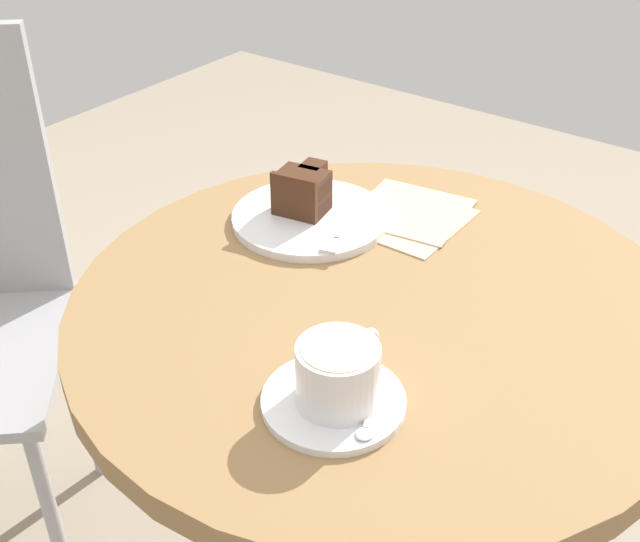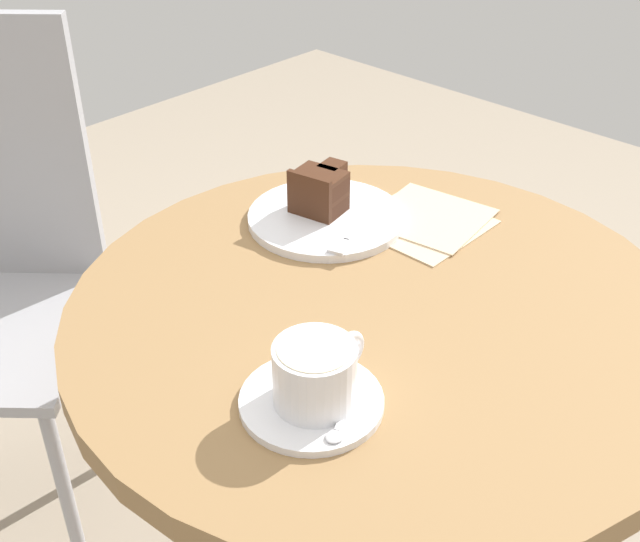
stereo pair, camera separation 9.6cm
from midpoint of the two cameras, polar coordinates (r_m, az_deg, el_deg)
The scene contains 8 objects.
cafe_table at distance 1.05m, azimuth 6.57°, elevation -7.45°, with size 0.76×0.76×0.70m.
saucer at distance 0.83m, azimuth 2.73°, elevation -9.38°, with size 0.15×0.15×0.01m.
coffee_cup at distance 0.80m, azimuth 3.15°, elevation -7.37°, with size 0.12×0.09×0.07m.
teaspoon at distance 0.80m, azimuth 4.99°, elevation -10.48°, with size 0.09×0.05×0.00m.
cake_plate at distance 1.13m, azimuth 2.86°, elevation 3.74°, with size 0.22×0.22×0.01m.
cake_slice at distance 1.13m, azimuth 2.47°, elevation 5.67°, with size 0.09×0.08×0.07m.
fork at distance 1.08m, azimuth 4.86°, elevation 2.60°, with size 0.15×0.06×0.00m.
napkin at distance 1.15m, azimuth 9.85°, elevation 3.51°, with size 0.19×0.17×0.00m.
Camera 2 is at (-0.62, -0.49, 1.26)m, focal length 45.00 mm.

